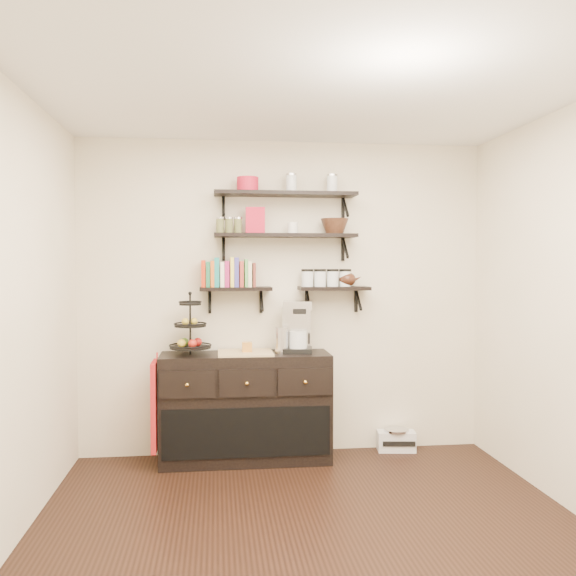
# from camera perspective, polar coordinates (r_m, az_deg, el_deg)

# --- Properties ---
(floor) EXTENTS (3.50, 3.50, 0.00)m
(floor) POSITION_cam_1_polar(r_m,az_deg,el_deg) (3.92, 2.63, -22.51)
(floor) COLOR black
(floor) RESTS_ON ground
(ceiling) EXTENTS (3.50, 3.50, 0.02)m
(ceiling) POSITION_cam_1_polar(r_m,az_deg,el_deg) (3.72, 2.71, 18.77)
(ceiling) COLOR white
(ceiling) RESTS_ON back_wall
(back_wall) EXTENTS (3.50, 0.02, 2.70)m
(back_wall) POSITION_cam_1_polar(r_m,az_deg,el_deg) (5.30, -0.40, -0.91)
(back_wall) COLOR white
(back_wall) RESTS_ON ground
(left_wall) EXTENTS (0.02, 3.50, 2.70)m
(left_wall) POSITION_cam_1_polar(r_m,az_deg,el_deg) (3.72, -25.04, -2.49)
(left_wall) COLOR white
(left_wall) RESTS_ON ground
(shelf_top) EXTENTS (1.20, 0.27, 0.23)m
(shelf_top) POSITION_cam_1_polar(r_m,az_deg,el_deg) (5.20, -0.25, 8.75)
(shelf_top) COLOR black
(shelf_top) RESTS_ON back_wall
(shelf_mid) EXTENTS (1.20, 0.27, 0.23)m
(shelf_mid) POSITION_cam_1_polar(r_m,az_deg,el_deg) (5.17, -0.25, 4.90)
(shelf_mid) COLOR black
(shelf_mid) RESTS_ON back_wall
(shelf_low_left) EXTENTS (0.60, 0.25, 0.23)m
(shelf_low_left) POSITION_cam_1_polar(r_m,az_deg,el_deg) (5.15, -4.91, -0.15)
(shelf_low_left) COLOR black
(shelf_low_left) RESTS_ON back_wall
(shelf_low_right) EXTENTS (0.60, 0.25, 0.23)m
(shelf_low_right) POSITION_cam_1_polar(r_m,az_deg,el_deg) (5.25, 4.30, -0.10)
(shelf_low_right) COLOR black
(shelf_low_right) RESTS_ON back_wall
(cookbooks) EXTENTS (0.43, 0.15, 0.26)m
(cookbooks) POSITION_cam_1_polar(r_m,az_deg,el_deg) (5.15, -5.50, 1.38)
(cookbooks) COLOR red
(cookbooks) RESTS_ON shelf_low_left
(glass_canisters) EXTENTS (0.43, 0.10, 0.13)m
(glass_canisters) POSITION_cam_1_polar(r_m,az_deg,el_deg) (5.23, 3.61, 0.85)
(glass_canisters) COLOR silver
(glass_canisters) RESTS_ON shelf_low_right
(sideboard) EXTENTS (1.40, 0.50, 0.92)m
(sideboard) POSITION_cam_1_polar(r_m,az_deg,el_deg) (5.17, -4.01, -11.05)
(sideboard) COLOR black
(sideboard) RESTS_ON floor
(fruit_stand) EXTENTS (0.34, 0.34, 0.49)m
(fruit_stand) POSITION_cam_1_polar(r_m,az_deg,el_deg) (5.07, -9.10, -4.26)
(fruit_stand) COLOR black
(fruit_stand) RESTS_ON sideboard
(candle) EXTENTS (0.08, 0.08, 0.08)m
(candle) POSITION_cam_1_polar(r_m,az_deg,el_deg) (5.08, -3.86, -5.52)
(candle) COLOR #B7762A
(candle) RESTS_ON sideboard
(coffee_maker) EXTENTS (0.27, 0.26, 0.44)m
(coffee_maker) POSITION_cam_1_polar(r_m,az_deg,el_deg) (5.13, 0.88, -3.74)
(coffee_maker) COLOR black
(coffee_maker) RESTS_ON sideboard
(thermal_carafe) EXTENTS (0.11, 0.11, 0.22)m
(thermal_carafe) POSITION_cam_1_polar(r_m,az_deg,el_deg) (5.08, -0.58, -4.91)
(thermal_carafe) COLOR silver
(thermal_carafe) RESTS_ON sideboard
(apron) EXTENTS (0.04, 0.31, 0.71)m
(apron) POSITION_cam_1_polar(r_m,az_deg,el_deg) (5.08, -12.35, -10.69)
(apron) COLOR maroon
(apron) RESTS_ON sideboard
(radio) EXTENTS (0.34, 0.24, 0.19)m
(radio) POSITION_cam_1_polar(r_m,az_deg,el_deg) (5.59, 10.09, -13.83)
(radio) COLOR silver
(radio) RESTS_ON floor
(recipe_box) EXTENTS (0.16, 0.07, 0.22)m
(recipe_box) POSITION_cam_1_polar(r_m,az_deg,el_deg) (5.15, -3.07, 6.33)
(recipe_box) COLOR red
(recipe_box) RESTS_ON shelf_mid
(walnut_bowl) EXTENTS (0.24, 0.24, 0.13)m
(walnut_bowl) POSITION_cam_1_polar(r_m,az_deg,el_deg) (5.24, 4.38, 5.77)
(walnut_bowl) COLOR black
(walnut_bowl) RESTS_ON shelf_mid
(ramekins) EXTENTS (0.09, 0.09, 0.10)m
(ramekins) POSITION_cam_1_polar(r_m,az_deg,el_deg) (5.18, 0.45, 5.63)
(ramekins) COLOR white
(ramekins) RESTS_ON shelf_mid
(teapot) EXTENTS (0.21, 0.17, 0.14)m
(teapot) POSITION_cam_1_polar(r_m,az_deg,el_deg) (5.27, 5.59, 0.92)
(teapot) COLOR #381B10
(teapot) RESTS_ON shelf_low_right
(red_pot) EXTENTS (0.18, 0.18, 0.12)m
(red_pot) POSITION_cam_1_polar(r_m,az_deg,el_deg) (5.18, -3.80, 9.65)
(red_pot) COLOR red
(red_pot) RESTS_ON shelf_top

